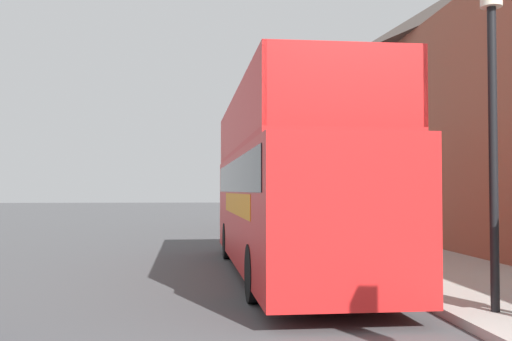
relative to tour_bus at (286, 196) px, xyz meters
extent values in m
plane|color=#4C4C4F|center=(-3.04, 10.61, -1.79)|extent=(144.00, 144.00, 0.00)
cube|color=#ADAAA3|center=(3.52, 7.61, -1.72)|extent=(3.66, 108.00, 0.14)
cube|color=#935642|center=(8.35, 10.35, 1.95)|extent=(6.00, 22.24, 7.49)
pyramid|color=#473D38|center=(8.35, 10.35, 7.02)|extent=(6.00, 22.24, 2.64)
cube|color=red|center=(0.00, -0.15, -0.28)|extent=(2.72, 11.20, 2.46)
cube|color=orange|center=(0.02, -0.71, -0.16)|extent=(2.61, 6.19, 0.45)
cube|color=black|center=(0.00, -0.15, 0.45)|extent=(2.73, 10.31, 0.70)
cube|color=red|center=(0.00, -0.15, 1.00)|extent=(2.70, 10.31, 0.10)
cube|color=red|center=(-1.18, -0.18, 1.66)|extent=(0.33, 10.25, 1.22)
cube|color=red|center=(1.19, -0.12, 1.66)|extent=(0.33, 10.25, 1.22)
cube|color=red|center=(0.13, -5.24, 1.66)|extent=(2.44, 0.13, 1.22)
cube|color=red|center=(-0.11, 4.19, 1.66)|extent=(2.48, 1.62, 1.22)
cylinder|color=black|center=(-1.18, 3.27, -1.29)|extent=(0.31, 1.01, 1.00)
cylinder|color=black|center=(1.01, 3.33, -1.29)|extent=(0.31, 1.01, 1.00)
cylinder|color=black|center=(-1.01, -3.41, -1.29)|extent=(0.31, 1.01, 1.00)
cylinder|color=black|center=(1.18, -3.35, -1.29)|extent=(0.31, 1.01, 1.00)
cube|color=maroon|center=(0.53, 7.74, -1.28)|extent=(2.05, 4.51, 0.68)
cube|color=black|center=(0.52, 7.61, -0.64)|extent=(1.71, 2.20, 0.60)
cylinder|color=black|center=(-0.24, 9.16, -1.48)|extent=(0.23, 0.64, 0.63)
cylinder|color=black|center=(1.44, 9.07, -1.48)|extent=(0.23, 0.64, 0.63)
cylinder|color=black|center=(-0.38, 6.42, -1.48)|extent=(0.23, 0.64, 0.63)
cylinder|color=black|center=(1.29, 6.33, -1.48)|extent=(0.23, 0.64, 0.63)
cylinder|color=black|center=(2.38, -5.15, 0.61)|extent=(0.13, 0.13, 4.52)
cylinder|color=black|center=(2.10, 2.33, 0.25)|extent=(0.13, 0.13, 3.80)
cylinder|color=silver|center=(2.10, 2.33, 2.38)|extent=(0.32, 0.32, 0.45)
cone|color=black|center=(2.10, 2.33, 2.71)|extent=(0.35, 0.35, 0.22)
camera|label=1|loc=(-1.92, -13.64, 0.13)|focal=42.00mm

